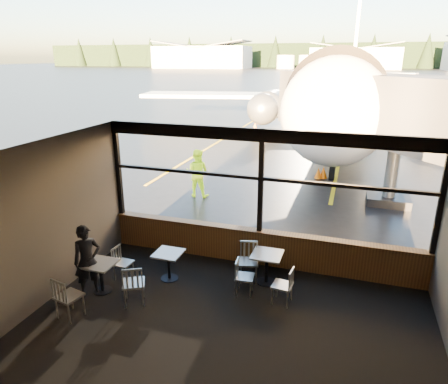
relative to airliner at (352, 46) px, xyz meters
The scene contains 33 objects.
ground_plane 99.15m from the airliner, 90.81° to the left, with size 520.00×520.00×0.00m, color black.
carpet_floor 24.75m from the airliner, 93.34° to the right, with size 8.00×6.00×0.01m, color black.
ceiling 24.18m from the airliner, 93.34° to the right, with size 8.00×6.00×0.04m, color #38332D.
wall_left 24.96m from the airliner, 102.68° to the right, with size 0.04×6.00×3.50m, color #453E37.
wall_back 27.36m from the airliner, 92.97° to the right, with size 8.00×0.04×3.50m, color #453E37.
window_sill 21.74m from the airliner, 93.82° to the right, with size 8.00×0.28×0.90m, color brown.
window_header 21.21m from the airliner, 93.82° to the right, with size 8.00×0.18×0.30m, color black.
mullion_left 21.99m from the airliner, 104.29° to the right, with size 0.12×0.12×2.60m, color black.
mullion_centre 21.38m from the airliner, 93.82° to the right, with size 0.12×0.12×2.60m, color black.
mullion_right 21.48m from the airliner, 83.09° to the right, with size 0.12×0.12×2.60m, color black.
window_transom 21.36m from the airliner, 93.82° to the right, with size 8.00×0.10×0.08m, color black.
airliner is the anchor object (origin of this frame).
jet_bridge 16.05m from the airliner, 81.95° to the right, with size 8.95×10.93×4.77m, color #28282B, non-canonical shape.
cafe_table_near 22.57m from the airliner, 92.66° to the right, with size 0.69×0.69×0.76m, color #A8A49B, non-canonical shape.
cafe_table_mid 23.32m from the airliner, 98.29° to the right, with size 0.64×0.64×0.70m, color #A29C95, non-canonical shape.
cafe_table_left 24.43m from the airliner, 100.88° to the right, with size 0.66×0.66×0.72m, color #ABA79D, non-canonical shape.
chair_near_e 23.23m from the airliner, 91.32° to the right, with size 0.47×0.47×0.85m, color #BBB4A8, non-canonical shape.
chair_near_w 23.17m from the airliner, 93.52° to the right, with size 0.45×0.45×0.83m, color #BBB6A9, non-canonical shape.
chair_near_n 22.58m from the airliner, 93.78° to the right, with size 0.51×0.51×0.94m, color #B9B3A7, non-canonical shape.
chair_mid_s 24.43m from the airliner, 98.58° to the right, with size 0.52×0.52×0.96m, color #BCB6A9, non-canonical shape.
chair_mid_w 23.79m from the airliner, 100.72° to the right, with size 0.45×0.45×0.82m, color beige, non-canonical shape.
chair_left_s 25.39m from the airliner, 100.56° to the right, with size 0.52×0.52×0.95m, color #ADA89C, non-canonical shape.
passenger 24.50m from the airliner, 101.31° to the right, with size 0.60×0.39×1.64m, color black.
ground_crew 17.92m from the airliner, 106.34° to the right, with size 0.89×0.69×1.83m, color #BFF219.
cone_nose 13.88m from the airliner, 92.93° to the right, with size 0.34×0.34×0.48m, color #EE3F07.
cone_wing 8.48m from the airliner, 166.22° to the right, with size 0.39×0.39×0.54m, color #FF4408.
hangar_left 174.27m from the airliner, 114.19° to the left, with size 45.00×18.00×11.00m, color silver, non-canonical shape.
hangar_mid 163.98m from the airliner, 90.49° to the left, with size 38.00×15.00×10.00m, color silver, non-canonical shape.
fuel_tank_a 164.03m from the airliner, 101.04° to the left, with size 8.00×8.00×6.00m, color silver.
fuel_tank_b 162.42m from the airliner, 97.57° to the left, with size 8.00×8.00×6.00m, color silver.
fuel_tank_c 161.40m from the airliner, 94.05° to the left, with size 8.00×8.00×6.00m, color silver.
treeline 188.98m from the airliner, 90.43° to the left, with size 360.00×3.00×12.00m, color black.
cone_extra 13.77m from the airliner, 92.02° to the right, with size 0.36×0.36×0.50m, color orange.
Camera 1 is at (1.98, -9.05, 5.07)m, focal length 32.00 mm.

